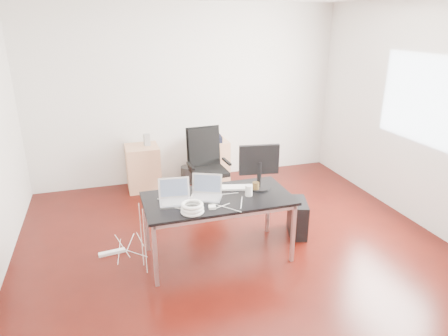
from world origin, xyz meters
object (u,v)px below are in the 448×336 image
object	(u,v)px
filing_cabinet_left	(143,168)
pc_tower	(298,218)
filing_cabinet_right	(212,161)
desk	(218,202)
office_chair	(207,163)

from	to	relation	value
filing_cabinet_left	pc_tower	xyz separation A→B (m)	(1.66, -2.03, -0.13)
filing_cabinet_right	filing_cabinet_left	bearing A→B (deg)	180.00
desk	office_chair	xyz separation A→B (m)	(0.26, 1.45, -0.07)
desk	pc_tower	bearing A→B (deg)	9.83
office_chair	filing_cabinet_right	distance (m)	0.86
desk	filing_cabinet_right	bearing A→B (deg)	76.24
office_chair	filing_cabinet_right	world-z (taller)	office_chair
desk	filing_cabinet_left	size ratio (longest dim) A/B	2.29
office_chair	filing_cabinet_right	size ratio (longest dim) A/B	1.54
filing_cabinet_right	pc_tower	xyz separation A→B (m)	(0.55, -2.03, -0.13)
office_chair	pc_tower	world-z (taller)	office_chair
filing_cabinet_left	pc_tower	distance (m)	2.63
desk	filing_cabinet_left	bearing A→B (deg)	104.55
office_chair	pc_tower	xyz separation A→B (m)	(0.83, -1.26, -0.39)
desk	office_chair	distance (m)	1.47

